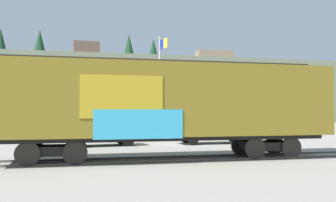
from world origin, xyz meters
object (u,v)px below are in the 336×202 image
Objects in this scene: freight_car at (166,102)px; flagpole at (161,75)px; parked_car_white at (213,130)px; parked_car_green at (100,132)px.

freight_car is 1.85× the size of flagpole.
freight_car reaches higher than parked_car_white.
flagpole is at bearing 121.21° from parked_car_white.
freight_car is at bearing -71.30° from parked_car_green.
parked_car_green is at bearing -137.62° from flagpole.
parked_car_white is at bearing 0.27° from parked_car_green.
flagpole reaches higher than parked_car_green.
parked_car_white is at bearing 56.78° from freight_car.
flagpole is 7.23m from parked_car_green.
freight_car is 7.61m from parked_car_green.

